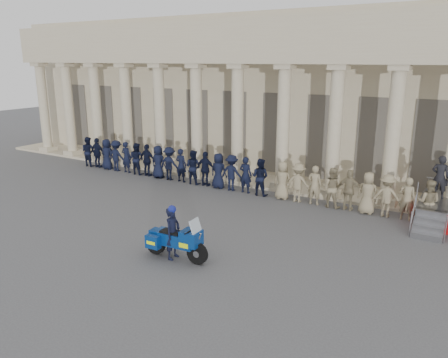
% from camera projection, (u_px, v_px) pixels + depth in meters
% --- Properties ---
extents(ground, '(90.00, 90.00, 0.00)m').
position_uv_depth(ground, '(164.00, 237.00, 16.53)').
color(ground, '#4B4B4E').
rests_on(ground, ground).
extents(building, '(40.00, 12.50, 9.00)m').
position_uv_depth(building, '(308.00, 92.00, 27.54)').
color(building, '#B8A98A').
rests_on(building, ground).
extents(officer_rank, '(20.45, 0.70, 1.85)m').
position_uv_depth(officer_rank, '(220.00, 171.00, 22.54)').
color(officer_rank, black).
rests_on(officer_rank, ground).
extents(motorcycle, '(2.42, 1.00, 1.55)m').
position_uv_depth(motorcycle, '(176.00, 240.00, 14.56)').
color(motorcycle, black).
rests_on(motorcycle, ground).
extents(rider, '(0.46, 0.67, 1.88)m').
position_uv_depth(rider, '(173.00, 232.00, 14.55)').
color(rider, black).
rests_on(rider, ground).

